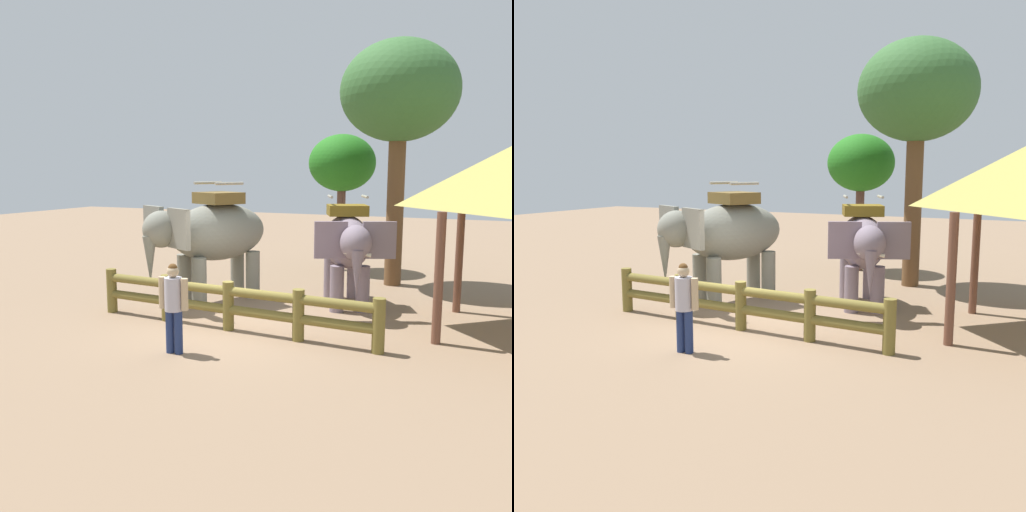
% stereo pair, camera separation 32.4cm
% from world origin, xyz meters
% --- Properties ---
extents(ground_plane, '(60.00, 60.00, 0.00)m').
position_xyz_m(ground_plane, '(0.00, 0.00, 0.00)').
color(ground_plane, '#81664E').
extents(log_fence, '(6.73, 0.61, 1.05)m').
position_xyz_m(log_fence, '(-0.00, -0.14, 0.60)').
color(log_fence, brown).
rests_on(log_fence, ground).
extents(elephant_near_left, '(2.83, 3.62, 3.09)m').
position_xyz_m(elephant_near_left, '(-1.60, 2.01, 1.73)').
color(elephant_near_left, gray).
rests_on(elephant_near_left, ground).
extents(elephant_center, '(2.42, 3.28, 2.76)m').
position_xyz_m(elephant_center, '(1.72, 2.96, 1.55)').
color(elephant_center, slate).
rests_on(elephant_center, ground).
extents(tourist_woman_in_black, '(0.60, 0.35, 1.70)m').
position_xyz_m(tourist_woman_in_black, '(-0.21, -1.91, 0.98)').
color(tourist_woman_in_black, navy).
rests_on(tourist_woman_in_black, ground).
extents(tree_far_left, '(3.35, 3.35, 7.02)m').
position_xyz_m(tree_far_left, '(2.25, 6.09, 5.48)').
color(tree_far_left, brown).
rests_on(tree_far_left, ground).
extents(tree_back_center, '(2.21, 2.21, 4.55)m').
position_xyz_m(tree_back_center, '(0.12, 7.84, 3.55)').
color(tree_back_center, brown).
rests_on(tree_back_center, ground).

